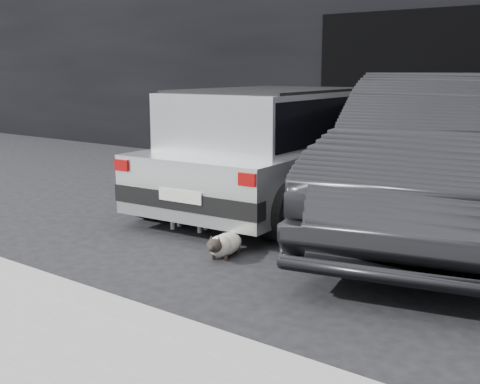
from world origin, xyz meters
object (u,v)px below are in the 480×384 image
Objects in this scene: silver_hatchback at (275,143)px; cat_siamese at (224,245)px; second_car at (444,155)px; cat_white at (192,213)px.

cat_siamese is at bearing -72.69° from silver_hatchback.
cat_white is (-2.17, -1.48, -0.64)m from second_car.
silver_hatchback is at bearing 167.11° from second_car.
second_car is at bearing 111.96° from cat_white.
silver_hatchback is 2.09m from second_car.
second_car is 7.09× the size of cat_siamese.
second_car reaches higher than silver_hatchback.
silver_hatchback is 0.81× the size of second_car.
cat_siamese is 0.87× the size of cat_white.
cat_white is at bearing -97.17° from silver_hatchback.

